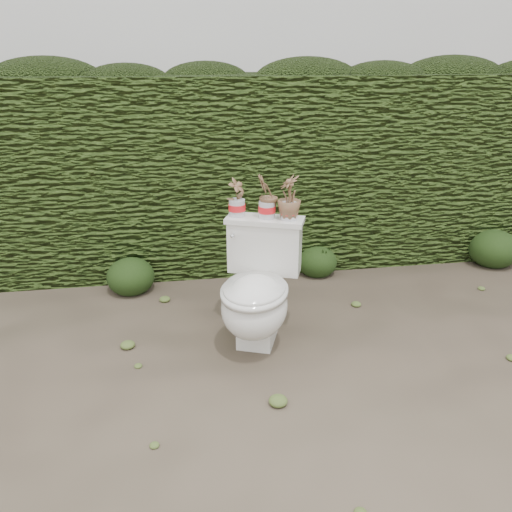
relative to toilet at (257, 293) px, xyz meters
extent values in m
plane|color=brown|center=(-0.09, -0.06, -0.36)|extent=(60.00, 60.00, 0.00)
cube|color=#415B1E|center=(-0.09, 1.54, 0.44)|extent=(8.00, 1.00, 1.60)
cube|color=silver|center=(0.51, 5.94, 1.64)|extent=(8.00, 3.50, 4.00)
cube|color=silver|center=(0.01, 0.02, -0.26)|extent=(0.31, 0.36, 0.20)
ellipsoid|color=silver|center=(-0.03, -0.08, -0.06)|extent=(0.57, 0.63, 0.39)
cube|color=silver|center=(0.09, 0.22, 0.22)|extent=(0.50, 0.33, 0.34)
cube|color=silver|center=(0.09, 0.22, 0.40)|extent=(0.53, 0.36, 0.03)
cylinder|color=silver|center=(-0.12, 0.20, 0.32)|extent=(0.04, 0.06, 0.02)
sphere|color=silver|center=(-0.13, 0.17, 0.32)|extent=(0.03, 0.03, 0.03)
imported|color=#20641F|center=(-0.09, 0.29, 0.54)|extent=(0.15, 0.14, 0.23)
imported|color=#20641F|center=(0.10, 0.22, 0.56)|extent=(0.19, 0.19, 0.27)
imported|color=#20641F|center=(0.23, 0.17, 0.56)|extent=(0.15, 0.15, 0.27)
ellipsoid|color=#263D15|center=(-0.87, 0.91, -0.21)|extent=(0.37, 0.37, 0.30)
ellipsoid|color=#263D15|center=(0.68, 1.01, -0.22)|extent=(0.34, 0.34, 0.27)
ellipsoid|color=#263D15|center=(2.29, 0.97, -0.18)|extent=(0.43, 0.43, 0.34)
camera|label=1|loc=(-0.45, -2.79, 1.39)|focal=35.00mm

